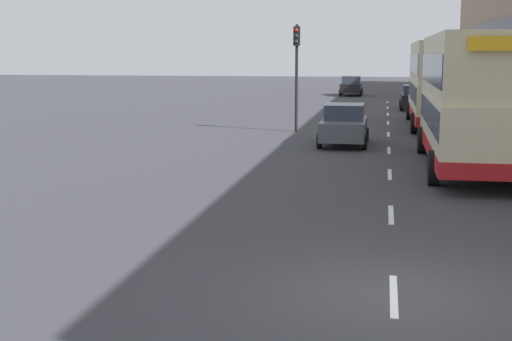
% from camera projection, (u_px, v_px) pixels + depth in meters
% --- Properties ---
extents(ground_plane, '(220.00, 220.00, 0.00)m').
position_uv_depth(ground_plane, '(394.00, 295.00, 11.02)').
color(ground_plane, '#38383D').
extents(pavement, '(5.00, 93.00, 0.14)m').
position_uv_depth(pavement, '(487.00, 109.00, 47.26)').
color(pavement, '#A39E93').
rests_on(pavement, ground_plane).
extents(lane_mark_0, '(0.12, 2.00, 0.01)m').
position_uv_depth(lane_mark_0, '(394.00, 295.00, 11.00)').
color(lane_mark_0, silver).
rests_on(lane_mark_0, ground_plane).
extents(lane_mark_1, '(0.12, 2.00, 0.01)m').
position_uv_depth(lane_mark_1, '(391.00, 215.00, 16.54)').
color(lane_mark_1, silver).
rests_on(lane_mark_1, ground_plane).
extents(lane_mark_2, '(0.12, 2.00, 0.01)m').
position_uv_depth(lane_mark_2, '(390.00, 174.00, 22.08)').
color(lane_mark_2, silver).
rests_on(lane_mark_2, ground_plane).
extents(lane_mark_3, '(0.12, 2.00, 0.01)m').
position_uv_depth(lane_mark_3, '(389.00, 150.00, 27.62)').
color(lane_mark_3, silver).
rests_on(lane_mark_3, ground_plane).
extents(lane_mark_4, '(0.12, 2.00, 0.01)m').
position_uv_depth(lane_mark_4, '(388.00, 134.00, 33.17)').
color(lane_mark_4, silver).
rests_on(lane_mark_4, ground_plane).
extents(lane_mark_5, '(0.12, 2.00, 0.01)m').
position_uv_depth(lane_mark_5, '(388.00, 123.00, 38.71)').
color(lane_mark_5, silver).
rests_on(lane_mark_5, ground_plane).
extents(lane_mark_6, '(0.12, 2.00, 0.01)m').
position_uv_depth(lane_mark_6, '(388.00, 114.00, 44.25)').
color(lane_mark_6, silver).
rests_on(lane_mark_6, ground_plane).
extents(lane_mark_7, '(0.12, 2.00, 0.01)m').
position_uv_depth(lane_mark_7, '(388.00, 108.00, 49.79)').
color(lane_mark_7, silver).
rests_on(lane_mark_7, ground_plane).
extents(lane_mark_8, '(0.12, 2.00, 0.01)m').
position_uv_depth(lane_mark_8, '(387.00, 102.00, 55.34)').
color(lane_mark_8, silver).
rests_on(lane_mark_8, ground_plane).
extents(double_decker_bus_near, '(2.85, 10.41, 4.30)m').
position_uv_depth(double_decker_bus_near, '(470.00, 99.00, 22.85)').
color(double_decker_bus_near, beige).
rests_on(double_decker_bus_near, ground_plane).
extents(double_decker_bus_ahead, '(2.85, 11.32, 4.30)m').
position_uv_depth(double_decker_bus_ahead, '(438.00, 82.00, 36.29)').
color(double_decker_bus_ahead, beige).
rests_on(double_decker_bus_ahead, ground_plane).
extents(car_0, '(2.02, 4.52, 1.74)m').
position_uv_depth(car_0, '(351.00, 86.00, 64.50)').
color(car_0, black).
rests_on(car_0, ground_plane).
extents(car_1, '(2.10, 4.31, 1.66)m').
position_uv_depth(car_1, '(416.00, 97.00, 47.77)').
color(car_1, black).
rests_on(car_1, ground_plane).
extents(car_2, '(1.96, 4.23, 1.67)m').
position_uv_depth(car_2, '(344.00, 125.00, 29.23)').
color(car_2, '#4C5156').
rests_on(car_2, ground_plane).
extents(traffic_light_far_kerb, '(0.30, 0.32, 5.09)m').
position_uv_depth(traffic_light_far_kerb, '(297.00, 60.00, 33.87)').
color(traffic_light_far_kerb, black).
rests_on(traffic_light_far_kerb, ground_plane).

